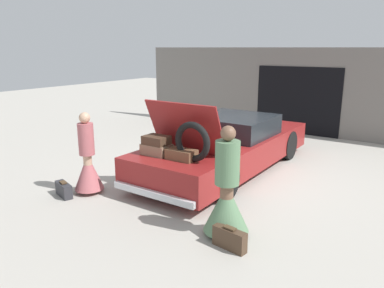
% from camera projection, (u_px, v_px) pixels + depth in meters
% --- Properties ---
extents(ground_plane, '(40.00, 40.00, 0.00)m').
position_uv_depth(ground_plane, '(227.00, 169.00, 8.85)').
color(ground_plane, '#ADA89E').
extents(garage_wall_back, '(12.00, 0.14, 2.80)m').
position_uv_depth(garage_wall_back, '(298.00, 92.00, 12.28)').
color(garage_wall_back, slate).
rests_on(garage_wall_back, ground_plane).
extents(car, '(1.94, 5.43, 1.81)m').
position_uv_depth(car, '(227.00, 146.00, 8.70)').
color(car, maroon).
rests_on(car, ground_plane).
extents(person_left, '(0.57, 0.57, 1.61)m').
position_uv_depth(person_left, '(88.00, 165.00, 7.30)').
color(person_left, tan).
rests_on(person_left, ground_plane).
extents(person_right, '(0.70, 0.70, 1.71)m').
position_uv_depth(person_right, '(227.00, 198.00, 5.60)').
color(person_right, brown).
rests_on(person_right, ground_plane).
extents(suitcase_beside_left_person, '(0.53, 0.31, 0.30)m').
position_uv_depth(suitcase_beside_left_person, '(64.00, 190.00, 7.21)').
color(suitcase_beside_left_person, '#2D2D33').
rests_on(suitcase_beside_left_person, ground_plane).
extents(suitcase_beside_right_person, '(0.54, 0.21, 0.34)m').
position_uv_depth(suitcase_beside_right_person, '(230.00, 239.00, 5.32)').
color(suitcase_beside_right_person, '#473323').
rests_on(suitcase_beside_right_person, ground_plane).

